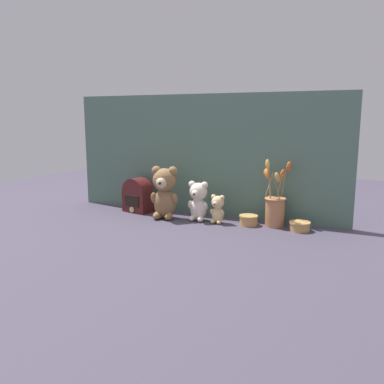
# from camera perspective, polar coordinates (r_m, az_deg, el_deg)

# --- Properties ---
(ground_plane) EXTENTS (4.00, 4.00, 0.00)m
(ground_plane) POSITION_cam_1_polar(r_m,az_deg,el_deg) (2.23, -0.21, -4.02)
(ground_plane) COLOR #3D3847
(backdrop_wall) EXTENTS (1.64, 0.02, 0.69)m
(backdrop_wall) POSITION_cam_1_polar(r_m,az_deg,el_deg) (2.33, 1.51, 5.15)
(backdrop_wall) COLOR #4C6B5B
(backdrop_wall) RESTS_ON ground
(teddy_bear_large) EXTENTS (0.16, 0.15, 0.29)m
(teddy_bear_large) POSITION_cam_1_polar(r_m,az_deg,el_deg) (2.25, -3.89, 0.08)
(teddy_bear_large) COLOR olive
(teddy_bear_large) RESTS_ON ground
(teddy_bear_medium) EXTENTS (0.12, 0.11, 0.22)m
(teddy_bear_medium) POSITION_cam_1_polar(r_m,az_deg,el_deg) (2.21, 0.87, -1.16)
(teddy_bear_medium) COLOR beige
(teddy_bear_medium) RESTS_ON ground
(teddy_bear_small) EXTENTS (0.08, 0.08, 0.15)m
(teddy_bear_small) POSITION_cam_1_polar(r_m,az_deg,el_deg) (2.16, 3.59, -2.32)
(teddy_bear_small) COLOR #DBBC84
(teddy_bear_small) RESTS_ON ground
(flower_vase) EXTENTS (0.16, 0.14, 0.35)m
(flower_vase) POSITION_cam_1_polar(r_m,az_deg,el_deg) (2.14, 11.59, -2.07)
(flower_vase) COLOR #AD7047
(flower_vase) RESTS_ON ground
(vintage_radio) EXTENTS (0.18, 0.13, 0.20)m
(vintage_radio) POSITION_cam_1_polar(r_m,az_deg,el_deg) (2.45, -7.60, -0.56)
(vintage_radio) COLOR #4C1919
(vintage_radio) RESTS_ON ground
(decorative_tin_tall) EXTENTS (0.10, 0.10, 0.05)m
(decorative_tin_tall) POSITION_cam_1_polar(r_m,az_deg,el_deg) (2.15, 7.93, -3.93)
(decorative_tin_tall) COLOR tan
(decorative_tin_tall) RESTS_ON ground
(decorative_tin_short) EXTENTS (0.10, 0.10, 0.05)m
(decorative_tin_short) POSITION_cam_1_polar(r_m,az_deg,el_deg) (2.10, 14.89, -4.66)
(decorative_tin_short) COLOR tan
(decorative_tin_short) RESTS_ON ground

